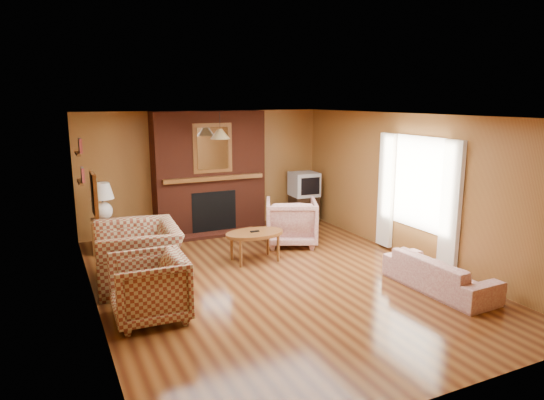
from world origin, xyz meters
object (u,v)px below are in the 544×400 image
fireplace (209,173)px  side_table (105,236)px  plaid_loveseat (138,255)px  plaid_armchair (149,288)px  table_lamp (102,199)px  tv_stand (304,209)px  crt_tv (304,184)px  floral_sofa (440,273)px  floral_armchair (291,222)px  coffee_table (255,235)px

fireplace → side_table: 2.34m
plaid_loveseat → plaid_armchair: (-0.10, -1.27, -0.02)m
fireplace → plaid_armchair: fireplace is taller
plaid_loveseat → plaid_armchair: plaid_loveseat is taller
plaid_armchair → table_lamp: 3.05m
plaid_loveseat → side_table: (-0.25, 1.73, -0.14)m
tv_stand → crt_tv: (0.00, -0.01, 0.54)m
plaid_loveseat → plaid_armchair: 1.27m
floral_sofa → table_lamp: 5.57m
floral_armchair → coffee_table: bearing=55.4°
fireplace → plaid_loveseat: bearing=-129.2°
side_table → table_lamp: 0.65m
fireplace → floral_sofa: bearing=-66.4°
floral_sofa → fireplace: bearing=21.5°
plaid_armchair → coffee_table: bearing=127.6°
coffee_table → floral_armchair: bearing=30.3°
plaid_armchair → side_table: size_ratio=1.53×
floral_armchair → crt_tv: bearing=-102.1°
coffee_table → table_lamp: size_ratio=1.53×
floral_sofa → floral_armchair: floral_armchair is taller
fireplace → floral_armchair: size_ratio=2.59×
fireplace → coffee_table: 2.22m
coffee_table → crt_tv: crt_tv is taller
side_table → crt_tv: 4.20m
fireplace → tv_stand: 2.24m
plaid_loveseat → table_lamp: bearing=-167.2°
fireplace → plaid_loveseat: (-1.85, -2.27, -0.76)m
floral_sofa → table_lamp: bearing=44.3°
tv_stand → fireplace: bearing=-179.6°
side_table → table_lamp: size_ratio=0.89×
floral_armchair → side_table: (-3.14, 0.98, -0.13)m
tv_stand → coffee_table: bearing=-130.7°
plaid_loveseat → tv_stand: (3.90, 2.08, -0.14)m
table_lamp → tv_stand: (4.15, 0.35, -0.65)m
table_lamp → crt_tv: 4.17m
plaid_loveseat → table_lamp: table_lamp is taller
plaid_armchair → coffee_table: plaid_armchair is taller
coffee_table → floral_sofa: bearing=-50.8°
side_table → crt_tv: size_ratio=1.00×
fireplace → table_lamp: bearing=-165.7°
floral_sofa → crt_tv: (0.15, 4.15, 0.59)m
table_lamp → plaid_loveseat: bearing=-81.8°
plaid_loveseat → floral_armchair: plaid_loveseat is taller
fireplace → floral_armchair: bearing=-55.5°
tv_stand → crt_tv: bearing=-84.5°
side_table → table_lamp: bearing=0.0°
plaid_armchair → tv_stand: (4.00, 3.35, -0.11)m
fireplace → floral_sofa: size_ratio=1.45×
coffee_table → side_table: 2.67m
floral_armchair → coffee_table: floral_armchair is taller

